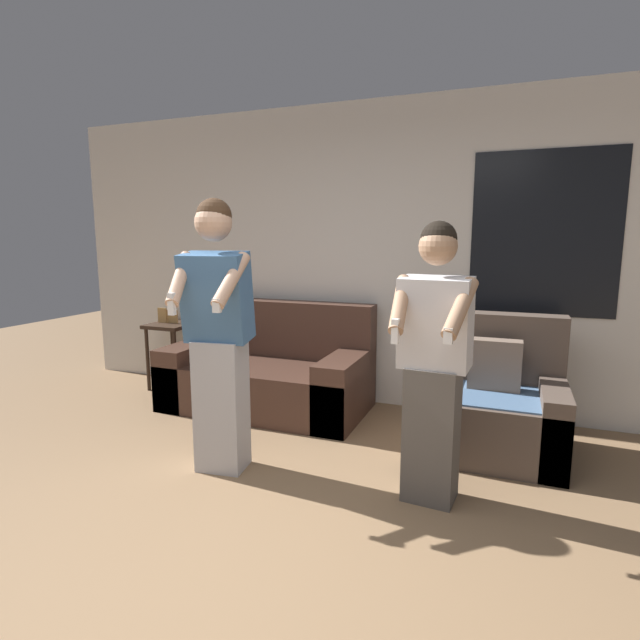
# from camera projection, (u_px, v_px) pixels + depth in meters

# --- Properties ---
(ground_plane) EXTENTS (14.00, 14.00, 0.00)m
(ground_plane) POSITION_uv_depth(u_px,v_px,m) (212.00, 616.00, 2.03)
(ground_plane) COLOR #846647
(wall_back) EXTENTS (6.66, 0.07, 2.70)m
(wall_back) POSITION_uv_depth(u_px,v_px,m) (389.00, 257.00, 4.44)
(wall_back) COLOR silver
(wall_back) RESTS_ON ground_plane
(couch) EXTENTS (1.78, 0.92, 0.94)m
(couch) POSITION_uv_depth(u_px,v_px,m) (269.00, 374.00, 4.52)
(couch) COLOR #472D23
(couch) RESTS_ON ground_plane
(armchair) EXTENTS (0.97, 0.84, 0.96)m
(armchair) POSITION_uv_depth(u_px,v_px,m) (492.00, 406.00, 3.61)
(armchair) COLOR brown
(armchair) RESTS_ON ground_plane
(side_table) EXTENTS (0.42, 0.48, 0.82)m
(side_table) POSITION_uv_depth(u_px,v_px,m) (173.00, 334.00, 5.07)
(side_table) COLOR #332319
(side_table) RESTS_ON ground_plane
(person_left) EXTENTS (0.47, 0.52, 1.76)m
(person_left) POSITION_uv_depth(u_px,v_px,m) (218.00, 335.00, 3.19)
(person_left) COLOR #B2B2B7
(person_left) RESTS_ON ground_plane
(person_right) EXTENTS (0.45, 0.49, 1.61)m
(person_right) POSITION_uv_depth(u_px,v_px,m) (434.00, 363.00, 2.82)
(person_right) COLOR #56514C
(person_right) RESTS_ON ground_plane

